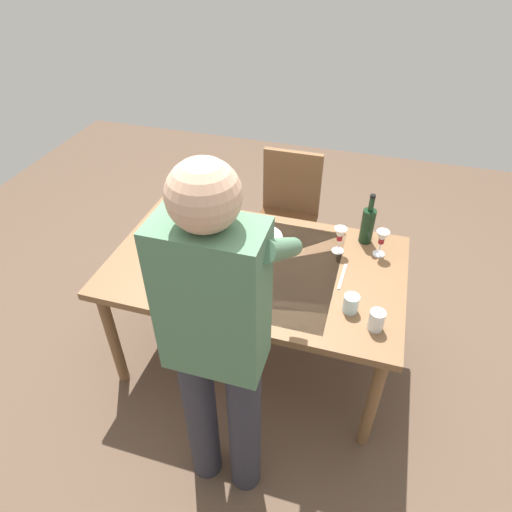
# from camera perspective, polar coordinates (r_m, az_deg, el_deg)

# --- Properties ---
(ground_plane) EXTENTS (6.00, 6.00, 0.00)m
(ground_plane) POSITION_cam_1_polar(r_m,az_deg,el_deg) (2.86, 0.00, -12.19)
(ground_plane) COLOR brown
(dining_table) EXTENTS (1.53, 0.93, 0.73)m
(dining_table) POSITION_cam_1_polar(r_m,az_deg,el_deg) (2.39, 0.00, -2.26)
(dining_table) COLOR brown
(dining_table) RESTS_ON ground_plane
(chair_near) EXTENTS (0.40, 0.40, 0.91)m
(chair_near) POSITION_cam_1_polar(r_m,az_deg,el_deg) (3.13, 4.04, 5.89)
(chair_near) COLOR #523019
(chair_near) RESTS_ON ground_plane
(person_server) EXTENTS (0.42, 0.61, 1.69)m
(person_server) POSITION_cam_1_polar(r_m,az_deg,el_deg) (1.67, -4.88, -10.42)
(person_server) COLOR #2D2D38
(person_server) RESTS_ON ground_plane
(wine_bottle) EXTENTS (0.07, 0.07, 0.30)m
(wine_bottle) POSITION_cam_1_polar(r_m,az_deg,el_deg) (2.51, 13.99, 3.89)
(wine_bottle) COLOR black
(wine_bottle) RESTS_ON dining_table
(wine_glass_left) EXTENTS (0.07, 0.07, 0.15)m
(wine_glass_left) POSITION_cam_1_polar(r_m,az_deg,el_deg) (2.40, 10.59, 2.56)
(wine_glass_left) COLOR white
(wine_glass_left) RESTS_ON dining_table
(wine_glass_right) EXTENTS (0.07, 0.07, 0.15)m
(wine_glass_right) POSITION_cam_1_polar(r_m,az_deg,el_deg) (2.43, 15.67, 2.13)
(wine_glass_right) COLOR white
(wine_glass_right) RESTS_ON dining_table
(water_cup_near_left) EXTENTS (0.07, 0.07, 0.10)m
(water_cup_near_left) POSITION_cam_1_polar(r_m,az_deg,el_deg) (2.05, 15.04, -7.89)
(water_cup_near_left) COLOR silver
(water_cup_near_left) RESTS_ON dining_table
(water_cup_near_right) EXTENTS (0.08, 0.08, 0.09)m
(water_cup_near_right) POSITION_cam_1_polar(r_m,az_deg,el_deg) (2.46, -3.99, 2.33)
(water_cup_near_right) COLOR silver
(water_cup_near_right) RESTS_ON dining_table
(water_cup_far_left) EXTENTS (0.07, 0.07, 0.09)m
(water_cup_far_left) POSITION_cam_1_polar(r_m,az_deg,el_deg) (2.11, 11.95, -5.91)
(water_cup_far_left) COLOR silver
(water_cup_far_left) RESTS_ON dining_table
(serving_bowl_pasta) EXTENTS (0.30, 0.30, 0.07)m
(serving_bowl_pasta) POSITION_cam_1_polar(r_m,az_deg,el_deg) (2.24, -1.93, -2.08)
(serving_bowl_pasta) COLOR silver
(serving_bowl_pasta) RESTS_ON dining_table
(side_bowl_salad) EXTENTS (0.18, 0.18, 0.07)m
(side_bowl_salad) POSITION_cam_1_polar(r_m,az_deg,el_deg) (2.51, -10.96, 2.17)
(side_bowl_salad) COLOR silver
(side_bowl_salad) RESTS_ON dining_table
(dinner_plate_near) EXTENTS (0.23, 0.23, 0.01)m
(dinner_plate_near) POSITION_cam_1_polar(r_m,az_deg,el_deg) (2.52, 0.76, 2.45)
(dinner_plate_near) COLOR silver
(dinner_plate_near) RESTS_ON dining_table
(table_knife) EXTENTS (0.02, 0.20, 0.00)m
(table_knife) POSITION_cam_1_polar(r_m,az_deg,el_deg) (2.31, 10.90, -2.56)
(table_knife) COLOR silver
(table_knife) RESTS_ON dining_table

